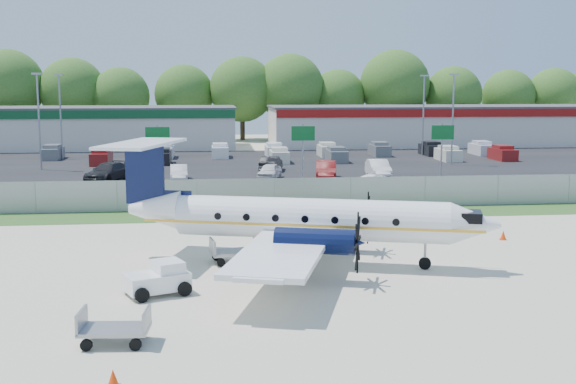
{
  "coord_description": "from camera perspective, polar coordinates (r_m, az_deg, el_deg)",
  "views": [
    {
      "loc": [
        -4.12,
        -31.88,
        7.96
      ],
      "look_at": [
        0.0,
        6.0,
        2.3
      ],
      "focal_mm": 45.0,
      "sensor_mm": 36.0,
      "label": 1
    }
  ],
  "objects": [
    {
      "name": "road_car_west",
      "position": [
        51.83,
        -21.63,
        -0.98
      ],
      "size": [
        5.61,
        3.19,
        1.48
      ],
      "primitive_type": "imported",
      "rotation": [
        0.0,
        0.0,
        1.72
      ],
      "color": "silver",
      "rests_on": "ground"
    },
    {
      "name": "light_pole_se",
      "position": [
        83.48,
        10.66,
        6.44
      ],
      "size": [
        0.9,
        0.35,
        9.09
      ],
      "color": "gray",
      "rests_on": "ground"
    },
    {
      "name": "parked_car_c",
      "position": [
        61.6,
        -1.47,
        1.03
      ],
      "size": [
        2.68,
        4.2,
        1.33
      ],
      "primitive_type": "imported",
      "rotation": [
        0.0,
        0.0,
        -0.31
      ],
      "color": "silver",
      "rests_on": "ground"
    },
    {
      "name": "light_pole_ne",
      "position": [
        73.97,
        12.9,
        6.13
      ],
      "size": [
        0.9,
        0.35,
        9.09
      ],
      "color": "gray",
      "rests_on": "ground"
    },
    {
      "name": "parked_car_f",
      "position": [
        68.06,
        -11.06,
        1.58
      ],
      "size": [
        2.46,
        4.96,
        1.63
      ],
      "primitive_type": "imported",
      "rotation": [
        0.0,
        0.0,
        3.26
      ],
      "color": "maroon",
      "rests_on": "ground"
    },
    {
      "name": "parked_car_a",
      "position": [
        62.1,
        -14.02,
        0.83
      ],
      "size": [
        4.03,
        5.71,
        1.53
      ],
      "primitive_type": "imported",
      "rotation": [
        0.0,
        0.0,
        -0.4
      ],
      "color": "black",
      "rests_on": "ground"
    },
    {
      "name": "tree_line",
      "position": [
        106.26,
        -3.98,
        4.14
      ],
      "size": [
        112.0,
        6.0,
        14.0
      ],
      "primitive_type": null,
      "color": "#335F1C",
      "rests_on": "ground"
    },
    {
      "name": "parked_car_b",
      "position": [
        61.36,
        -8.6,
        0.9
      ],
      "size": [
        1.57,
        4.06,
        1.32
      ],
      "primitive_type": "imported",
      "rotation": [
        0.0,
        0.0,
        0.04
      ],
      "color": "silver",
      "rests_on": "ground"
    },
    {
      "name": "light_pole_nw",
      "position": [
        71.71,
        -19.1,
        5.81
      ],
      "size": [
        0.9,
        0.35,
        9.09
      ],
      "color": "gray",
      "rests_on": "ground"
    },
    {
      "name": "road_car_mid",
      "position": [
        53.8,
        6.31,
        -0.11
      ],
      "size": [
        4.41,
        2.45,
        1.38
      ],
      "primitive_type": "imported",
      "rotation": [
        0.0,
        0.0,
        -1.82
      ],
      "color": "silver",
      "rests_on": "ground"
    },
    {
      "name": "parking_lot",
      "position": [
        72.43,
        -2.91,
        2.14
      ],
      "size": [
        170.0,
        32.0,
        0.02
      ],
      "primitive_type": "cube",
      "color": "black",
      "rests_on": "ground"
    },
    {
      "name": "parked_car_d",
      "position": [
        61.54,
        3.02,
        1.01
      ],
      "size": [
        2.39,
        4.99,
        1.58
      ],
      "primitive_type": "imported",
      "rotation": [
        0.0,
        0.0,
        -0.16
      ],
      "color": "maroon",
      "rests_on": "ground"
    },
    {
      "name": "light_pole_sw",
      "position": [
        81.49,
        -17.55,
        6.14
      ],
      "size": [
        0.9,
        0.35,
        9.09
      ],
      "color": "gray",
      "rests_on": "ground"
    },
    {
      "name": "grass_verge",
      "position": [
        44.78,
        -0.83,
        -1.78
      ],
      "size": [
        170.0,
        4.0,
        0.02
      ],
      "primitive_type": "cube",
      "color": "#2D561E",
      "rests_on": "ground"
    },
    {
      "name": "building_west",
      "position": [
        96.09,
        -18.21,
        4.85
      ],
      "size": [
        46.4,
        12.4,
        5.24
      ],
      "color": "silver",
      "rests_on": "ground"
    },
    {
      "name": "building_east",
      "position": [
        98.72,
        11.61,
        5.19
      ],
      "size": [
        44.4,
        12.4,
        5.24
      ],
      "color": "silver",
      "rests_on": "ground"
    },
    {
      "name": "access_road",
      "position": [
        51.66,
        -1.56,
        -0.4
      ],
      "size": [
        170.0,
        8.0,
        0.02
      ],
      "primitive_type": "cube",
      "color": "black",
      "rests_on": "ground"
    },
    {
      "name": "sign_left",
      "position": [
        55.09,
        -10.25,
        3.79
      ],
      "size": [
        1.8,
        0.26,
        5.0
      ],
      "color": "gray",
      "rests_on": "ground"
    },
    {
      "name": "baggage_cart_near",
      "position": [
        32.78,
        -4.22,
        -4.69
      ],
      "size": [
        2.34,
        1.64,
        1.13
      ],
      "color": "gray",
      "rests_on": "ground"
    },
    {
      "name": "cone_port_wing",
      "position": [
        20.33,
        -13.65,
        -14.14
      ],
      "size": [
        0.35,
        0.35,
        0.5
      ],
      "color": "#F13A07",
      "rests_on": "ground"
    },
    {
      "name": "cone_starboard_wing",
      "position": [
        44.71,
        -3.53,
        -1.45
      ],
      "size": [
        0.43,
        0.43,
        0.61
      ],
      "color": "#F13A07",
      "rests_on": "ground"
    },
    {
      "name": "sign_mid",
      "position": [
        55.42,
        1.2,
        3.95
      ],
      "size": [
        1.8,
        0.26,
        5.0
      ],
      "color": "gray",
      "rests_on": "ground"
    },
    {
      "name": "perimeter_fence",
      "position": [
        46.58,
        -1.06,
        -0.14
      ],
      "size": [
        120.0,
        0.06,
        1.99
      ],
      "color": "gray",
      "rests_on": "ground"
    },
    {
      "name": "aircraft",
      "position": [
        32.14,
        1.18,
        -2.11
      ],
      "size": [
        17.56,
        17.14,
        5.37
      ],
      "color": "white",
      "rests_on": "ground"
    },
    {
      "name": "far_parking_rows",
      "position": [
        77.4,
        -3.13,
        2.54
      ],
      "size": [
        56.0,
        10.0,
        1.6
      ],
      "primitive_type": null,
      "color": "gray",
      "rests_on": "ground"
    },
    {
      "name": "parked_car_g",
      "position": [
        67.22,
        -1.35,
        1.65
      ],
      "size": [
        2.61,
        4.61,
        1.44
      ],
      "primitive_type": "imported",
      "rotation": [
        0.0,
        0.0,
        2.88
      ],
      "color": "black",
      "rests_on": "ground"
    },
    {
      "name": "pushback_tug",
      "position": [
        28.29,
        -10.12,
        -6.76
      ],
      "size": [
        2.72,
        2.41,
        1.26
      ],
      "color": "white",
      "rests_on": "ground"
    },
    {
      "name": "sign_right",
      "position": [
        57.87,
        12.09,
        3.96
      ],
      "size": [
        1.8,
        0.26,
        5.0
      ],
      "color": "gray",
      "rests_on": "ground"
    },
    {
      "name": "parked_car_e",
      "position": [
        63.24,
        7.13,
        1.16
      ],
      "size": [
        1.87,
        4.77,
        1.55
      ],
      "primitive_type": "imported",
      "rotation": [
        0.0,
        0.0,
        -0.05
      ],
      "color": "silver",
      "rests_on": "ground"
    },
    {
      "name": "baggage_cart_far",
      "position": [
        23.32,
        -13.55,
        -10.41
      ],
      "size": [
        2.21,
        1.43,
        1.11
      ],
      "color": "gray",
      "rests_on": "ground"
    },
    {
      "name": "cone_nose",
      "position": [
        39.13,
        16.64,
        -3.3
      ],
      "size": [
        0.34,
        0.34,
        0.49
      ],
      "color": "#F13A07",
      "rests_on": "ground"
    },
    {
      "name": "ground",
      "position": [
        33.11,
        1.13,
        -5.46
      ],
      "size": [
        170.0,
        170.0,
        0.0
      ],
      "primitive_type": "plane",
      "color": "beige",
      "rests_on": "ground"
    }
  ]
}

